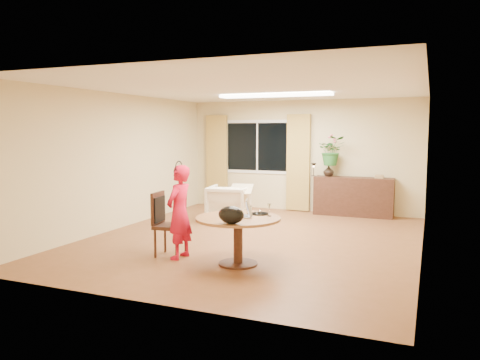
# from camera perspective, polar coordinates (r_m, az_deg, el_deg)

# --- Properties ---
(floor) EXTENTS (6.50, 6.50, 0.00)m
(floor) POSITION_cam_1_polar(r_m,az_deg,el_deg) (8.20, 1.52, -7.27)
(floor) COLOR brown
(floor) RESTS_ON ground
(ceiling) EXTENTS (6.50, 6.50, 0.00)m
(ceiling) POSITION_cam_1_polar(r_m,az_deg,el_deg) (8.02, 1.57, 11.13)
(ceiling) COLOR white
(ceiling) RESTS_ON wall_back
(wall_back) EXTENTS (5.50, 0.00, 5.50)m
(wall_back) POSITION_cam_1_polar(r_m,az_deg,el_deg) (11.10, 7.50, 2.94)
(wall_back) COLOR beige
(wall_back) RESTS_ON floor
(wall_left) EXTENTS (0.00, 6.50, 6.50)m
(wall_left) POSITION_cam_1_polar(r_m,az_deg,el_deg) (9.34, -14.46, 2.23)
(wall_left) COLOR beige
(wall_left) RESTS_ON floor
(wall_right) EXTENTS (0.00, 6.50, 6.50)m
(wall_right) POSITION_cam_1_polar(r_m,az_deg,el_deg) (7.49, 21.63, 1.12)
(wall_right) COLOR beige
(wall_right) RESTS_ON floor
(window) EXTENTS (1.70, 0.03, 1.30)m
(window) POSITION_cam_1_polar(r_m,az_deg,el_deg) (11.40, 2.13, 4.07)
(window) COLOR white
(window) RESTS_ON wall_back
(curtain_left) EXTENTS (0.55, 0.08, 2.25)m
(curtain_left) POSITION_cam_1_polar(r_m,az_deg,el_deg) (11.75, -2.82, 2.39)
(curtain_left) COLOR olive
(curtain_left) RESTS_ON wall_back
(curtain_right) EXTENTS (0.55, 0.08, 2.25)m
(curtain_right) POSITION_cam_1_polar(r_m,az_deg,el_deg) (11.03, 7.11, 2.12)
(curtain_right) COLOR olive
(curtain_right) RESTS_ON wall_back
(ceiling_panel) EXTENTS (2.20, 0.35, 0.05)m
(ceiling_panel) POSITION_cam_1_polar(r_m,az_deg,el_deg) (9.14, 4.27, 10.26)
(ceiling_panel) COLOR white
(ceiling_panel) RESTS_ON ceiling
(dining_table) EXTENTS (1.19, 1.19, 0.68)m
(dining_table) POSITION_cam_1_polar(r_m,az_deg,el_deg) (6.60, -0.24, -5.79)
(dining_table) COLOR brown
(dining_table) RESTS_ON floor
(dining_chair) EXTENTS (0.51, 0.47, 0.97)m
(dining_chair) POSITION_cam_1_polar(r_m,az_deg,el_deg) (7.14, -8.49, -5.37)
(dining_chair) COLOR black
(dining_chair) RESTS_ON floor
(child) EXTENTS (0.52, 0.36, 1.39)m
(child) POSITION_cam_1_polar(r_m,az_deg,el_deg) (6.96, -7.39, -3.89)
(child) COLOR red
(child) RESTS_ON floor
(laptop) EXTENTS (0.46, 0.37, 0.26)m
(laptop) POSITION_cam_1_polar(r_m,az_deg,el_deg) (6.57, -0.45, -3.38)
(laptop) COLOR #B7B7BC
(laptop) RESTS_ON dining_table
(tumbler) EXTENTS (0.09, 0.09, 0.11)m
(tumbler) POSITION_cam_1_polar(r_m,az_deg,el_deg) (6.84, 1.14, -3.66)
(tumbler) COLOR white
(tumbler) RESTS_ON dining_table
(wine_glass) EXTENTS (0.07, 0.07, 0.18)m
(wine_glass) POSITION_cam_1_polar(r_m,az_deg,el_deg) (6.64, 3.58, -3.66)
(wine_glass) COLOR white
(wine_glass) RESTS_ON dining_table
(pot_lid) EXTENTS (0.28, 0.28, 0.04)m
(pot_lid) POSITION_cam_1_polar(r_m,az_deg,el_deg) (6.79, 2.47, -4.04)
(pot_lid) COLOR white
(pot_lid) RESTS_ON dining_table
(handbag) EXTENTS (0.39, 0.28, 0.23)m
(handbag) POSITION_cam_1_polar(r_m,az_deg,el_deg) (6.08, -1.08, -4.28)
(handbag) COLOR black
(handbag) RESTS_ON dining_table
(armchair) EXTENTS (0.93, 0.95, 0.76)m
(armchair) POSITION_cam_1_polar(r_m,az_deg,el_deg) (9.78, -1.39, -2.86)
(armchair) COLOR beige
(armchair) RESTS_ON floor
(throw) EXTENTS (0.57, 0.64, 0.03)m
(throw) POSITION_cam_1_polar(r_m,az_deg,el_deg) (9.59, 0.17, -0.66)
(throw) COLOR beige
(throw) RESTS_ON armchair
(sideboard) EXTENTS (1.72, 0.42, 0.86)m
(sideboard) POSITION_cam_1_polar(r_m,az_deg,el_deg) (10.69, 13.66, -1.98)
(sideboard) COLOR black
(sideboard) RESTS_ON floor
(vase) EXTENTS (0.24, 0.24, 0.25)m
(vase) POSITION_cam_1_polar(r_m,az_deg,el_deg) (10.73, 10.75, 1.10)
(vase) COLOR black
(vase) RESTS_ON sideboard
(bouquet) EXTENTS (0.72, 0.66, 0.66)m
(bouquet) POSITION_cam_1_polar(r_m,az_deg,el_deg) (10.69, 11.10, 3.51)
(bouquet) COLOR #356224
(bouquet) RESTS_ON vase
(book_stack) EXTENTS (0.20, 0.16, 0.08)m
(book_stack) POSITION_cam_1_polar(r_m,az_deg,el_deg) (10.57, 16.61, 0.41)
(book_stack) COLOR #8F6E49
(book_stack) RESTS_ON sideboard
(desk_lamp) EXTENTS (0.14, 0.14, 0.31)m
(desk_lamp) POSITION_cam_1_polar(r_m,az_deg,el_deg) (10.75, 8.96, 1.31)
(desk_lamp) COLOR black
(desk_lamp) RESTS_ON sideboard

